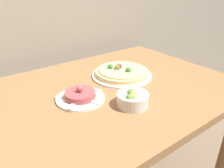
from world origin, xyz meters
TOP-DOWN VIEW (x-y plane):
  - dining_table at (0.00, 0.43)m, footprint 1.34×0.85m
  - pizza_plate at (0.21, 0.50)m, footprint 0.31×0.31m
  - tartare_plate at (-0.08, 0.41)m, footprint 0.20×0.20m
  - small_bowl at (0.06, 0.25)m, footprint 0.13×0.13m

SIDE VIEW (x-z plane):
  - dining_table at x=0.00m, z-range 0.28..1.03m
  - tartare_plate at x=-0.08m, z-range 0.73..0.80m
  - pizza_plate at x=0.21m, z-range 0.74..0.80m
  - small_bowl at x=0.06m, z-range 0.75..0.82m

